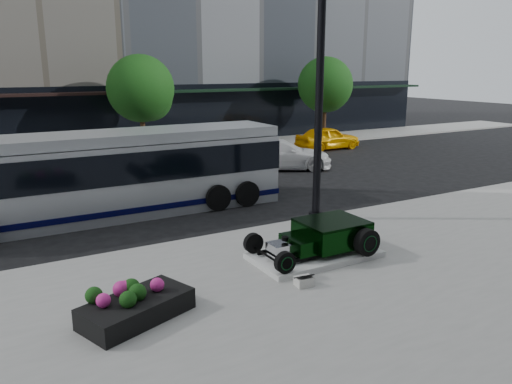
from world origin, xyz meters
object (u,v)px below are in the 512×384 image
hot_rod (325,235)px  flower_planter (137,307)px  white_sedan (279,154)px  lamppost (319,101)px  yellow_taxi (328,138)px  transit_bus (113,174)px

hot_rod → flower_planter: size_ratio=1.31×
hot_rod → white_sedan: white_sedan is taller
lamppost → yellow_taxi: 15.95m
white_sedan → yellow_taxi: bearing=-32.9°
flower_planter → lamppost: bearing=28.0°
hot_rod → lamppost: size_ratio=0.38×
lamppost → flower_planter: lamppost is taller
hot_rod → yellow_taxi: yellow_taxi is taller
transit_bus → yellow_taxi: (15.46, 7.98, -0.76)m
hot_rod → transit_bus: bearing=118.7°
yellow_taxi → hot_rod: bearing=141.6°
hot_rod → white_sedan: 12.46m
white_sedan → transit_bus: bearing=138.2°
hot_rod → flower_planter: (-5.46, -0.96, -0.32)m
lamppost → white_sedan: (3.70, 8.27, -3.27)m
transit_bus → yellow_taxi: size_ratio=2.84×
lamppost → flower_planter: bearing=-152.0°
white_sedan → lamppost: bearing=-179.5°
lamppost → transit_bus: (-5.68, 4.17, -2.56)m
hot_rod → lamppost: bearing=58.0°
flower_planter → transit_bus: size_ratio=0.20×
lamppost → yellow_taxi: lamppost is taller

